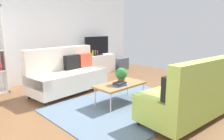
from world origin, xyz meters
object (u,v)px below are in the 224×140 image
at_px(coffee_table, 120,85).
at_px(bottle_1, 95,53).
at_px(couch_green, 192,95).
at_px(vase_0, 82,54).
at_px(potted_plant, 121,75).
at_px(bottle_2, 97,53).
at_px(tv, 97,46).
at_px(vase_1, 87,54).
at_px(couch_beige, 67,75).
at_px(storage_trunk, 121,64).
at_px(bottle_0, 93,53).
at_px(tv_console, 97,64).
at_px(table_book_0, 120,85).

relative_size(coffee_table, bottle_1, 5.92).
bearing_deg(couch_green, vase_0, 86.24).
distance_m(potted_plant, bottle_2, 2.96).
height_order(tv, bottle_2, tv).
bearing_deg(vase_1, couch_beige, -141.89).
bearing_deg(vase_1, storage_trunk, -5.78).
height_order(vase_0, bottle_0, bottle_0).
height_order(coffee_table, vase_1, vase_1).
height_order(storage_trunk, bottle_1, bottle_1).
relative_size(vase_0, bottle_2, 0.89).
distance_m(vase_0, bottle_0, 0.38).
bearing_deg(potted_plant, couch_beige, 105.46).
bearing_deg(coffee_table, bottle_1, 60.89).
distance_m(tv_console, bottle_2, 0.41).
bearing_deg(bottle_1, table_book_0, -120.09).
height_order(storage_trunk, vase_1, vase_1).
bearing_deg(tv, bottle_0, -174.67).
bearing_deg(couch_green, storage_trunk, 64.49).
distance_m(couch_green, coffee_table, 1.45).
relative_size(couch_beige, bottle_2, 11.46).
bearing_deg(couch_beige, bottle_2, -155.08).
xyz_separation_m(vase_0, bottle_2, (0.57, -0.09, 0.01)).
xyz_separation_m(storage_trunk, bottle_0, (-1.31, 0.06, 0.52)).
height_order(vase_1, bottle_1, bottle_1).
distance_m(storage_trunk, vase_1, 1.57).
bearing_deg(storage_trunk, potted_plant, -136.35).
height_order(tv_console, potted_plant, potted_plant).
xyz_separation_m(tv, bottle_0, (-0.21, -0.02, -0.21)).
relative_size(storage_trunk, vase_0, 3.41).
relative_size(tv_console, table_book_0, 5.83).
bearing_deg(bottle_0, tv, 5.33).
bearing_deg(couch_beige, vase_0, -143.33).
xyz_separation_m(coffee_table, bottle_2, (1.51, 2.53, 0.33)).
bearing_deg(couch_beige, bottle_0, -152.19).
distance_m(couch_beige, bottle_1, 2.13).
bearing_deg(coffee_table, vase_1, 66.55).
bearing_deg(bottle_2, couch_beige, -149.73).
height_order(couch_green, bottle_0, couch_green).
relative_size(bottle_1, bottle_2, 1.08).
relative_size(couch_green, tv, 1.97).
bearing_deg(vase_1, bottle_2, -13.64).
bearing_deg(bottle_1, vase_1, 161.71).
bearing_deg(potted_plant, table_book_0, -150.55).
bearing_deg(vase_1, bottle_1, -18.29).
height_order(tv, vase_0, tv).
bearing_deg(table_book_0, potted_plant, 29.45).
distance_m(tv, bottle_0, 0.30).
distance_m(table_book_0, vase_0, 2.91).
distance_m(couch_green, bottle_2, 4.15).
xyz_separation_m(tv, bottle_2, (-0.01, -0.02, -0.23)).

